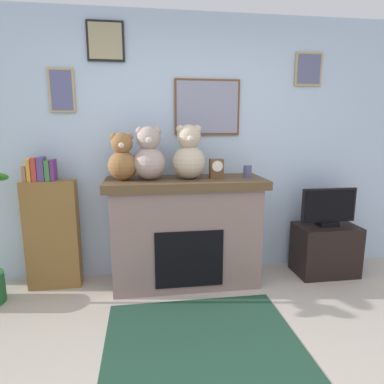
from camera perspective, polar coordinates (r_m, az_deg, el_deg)
back_wall at (r=3.48m, az=-1.04°, el=7.46°), size 5.20×0.15×2.60m
fireplace at (r=3.29m, az=-1.13°, el=-6.61°), size 1.50×0.61×1.04m
bookshelf at (r=3.44m, az=-22.79°, el=-6.02°), size 0.48×0.16×1.26m
tv_stand at (r=3.82m, az=21.72°, el=-9.07°), size 0.61×0.40×0.52m
television at (r=3.69m, az=22.24°, el=-2.51°), size 0.57×0.14×0.39m
area_rug at (r=2.67m, az=1.71°, el=-23.78°), size 1.40×1.14×0.01m
candle_jar at (r=3.27m, az=9.43°, el=3.48°), size 0.08×0.08×0.12m
mantel_clock at (r=3.18m, az=4.17°, el=4.00°), size 0.13×0.09×0.18m
teddy_bear_cream at (r=3.11m, az=-11.75°, el=5.51°), size 0.27×0.27×0.43m
teddy_bear_grey at (r=3.10m, az=-7.32°, el=6.12°), size 0.30×0.30×0.49m
teddy_bear_tan at (r=3.13m, az=-0.54°, el=6.37°), size 0.31×0.31×0.50m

